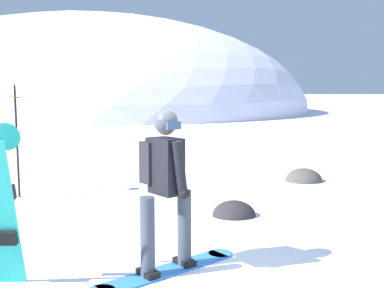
{
  "coord_description": "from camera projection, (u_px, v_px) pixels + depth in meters",
  "views": [
    {
      "loc": [
        -0.33,
        -4.57,
        1.93
      ],
      "look_at": [
        -0.21,
        3.1,
        1.0
      ],
      "focal_mm": 43.13,
      "sensor_mm": 36.0,
      "label": 1
    }
  ],
  "objects": [
    {
      "name": "ground_plane",
      "position": [
        217.0,
        275.0,
        4.78
      ],
      "size": [
        300.0,
        300.0,
        0.0
      ],
      "primitive_type": "plane",
      "color": "white"
    },
    {
      "name": "ridge_peak_main",
      "position": [
        93.0,
        111.0,
        39.11
      ],
      "size": [
        35.79,
        32.21,
        15.85
      ],
      "color": "white",
      "rests_on": "ground"
    },
    {
      "name": "snowboarder_main",
      "position": [
        164.0,
        186.0,
        4.78
      ],
      "size": [
        1.49,
        1.26,
        1.71
      ],
      "color": "blue",
      "rests_on": "ground"
    },
    {
      "name": "spare_snowboard",
      "position": [
        2.0,
        207.0,
        4.36
      ],
      "size": [
        0.28,
        0.47,
        1.61
      ],
      "color": "#23B7A3",
      "rests_on": "ground"
    },
    {
      "name": "piste_marker_near",
      "position": [
        17.0,
        133.0,
        8.09
      ],
      "size": [
        0.2,
        0.2,
        2.03
      ],
      "color": "black",
      "rests_on": "ground"
    },
    {
      "name": "rock_dark",
      "position": [
        304.0,
        181.0,
        9.64
      ],
      "size": [
        0.77,
        0.65,
        0.54
      ],
      "color": "#4C4742",
      "rests_on": "ground"
    },
    {
      "name": "rock_mid",
      "position": [
        234.0,
        216.0,
        7.02
      ],
      "size": [
        0.66,
        0.56,
        0.46
      ],
      "color": "#282628",
      "rests_on": "ground"
    }
  ]
}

